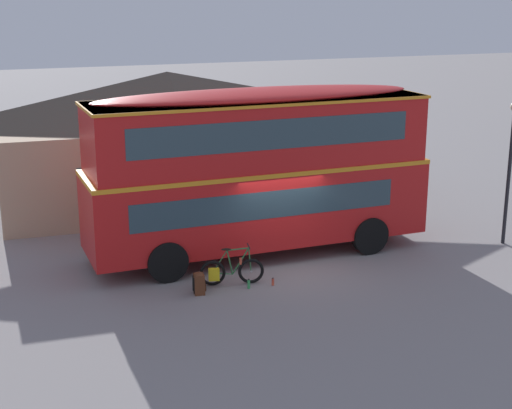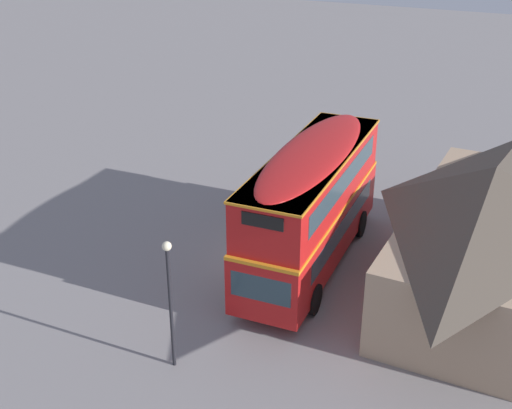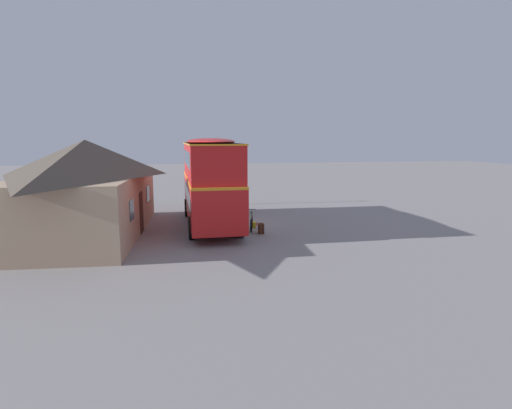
{
  "view_description": "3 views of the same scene",
  "coord_description": "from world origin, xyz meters",
  "px_view_note": "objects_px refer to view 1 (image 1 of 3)",
  "views": [
    {
      "loc": [
        -7.77,
        -18.53,
        7.39
      ],
      "look_at": [
        -1.12,
        -1.08,
        2.16
      ],
      "focal_mm": 53.76,
      "sensor_mm": 36.0,
      "label": 1
    },
    {
      "loc": [
        21.02,
        8.26,
        13.34
      ],
      "look_at": [
        -0.12,
        -1.03,
        2.16
      ],
      "focal_mm": 47.01,
      "sensor_mm": 36.0,
      "label": 2
    },
    {
      "loc": [
        -22.98,
        2.86,
        4.72
      ],
      "look_at": [
        -2.14,
        -1.01,
        1.42
      ],
      "focal_mm": 29.36,
      "sensor_mm": 36.0,
      "label": 3
    }
  ],
  "objects_px": {
    "touring_bicycle": "(230,271)",
    "backpack_on_ground": "(199,283)",
    "water_bottle_red_squeeze": "(273,282)",
    "street_lamp": "(511,157)",
    "double_decker_bus": "(258,165)",
    "water_bottle_green_metal": "(249,284)"
  },
  "relations": [
    {
      "from": "double_decker_bus",
      "to": "water_bottle_red_squeeze",
      "type": "height_order",
      "value": "double_decker_bus"
    },
    {
      "from": "water_bottle_red_squeeze",
      "to": "street_lamp",
      "type": "xyz_separation_m",
      "value": [
        7.83,
        0.72,
        2.58
      ]
    },
    {
      "from": "touring_bicycle",
      "to": "water_bottle_red_squeeze",
      "type": "distance_m",
      "value": 1.16
    },
    {
      "from": "water_bottle_red_squeeze",
      "to": "street_lamp",
      "type": "relative_size",
      "value": 0.05
    },
    {
      "from": "water_bottle_green_metal",
      "to": "street_lamp",
      "type": "height_order",
      "value": "street_lamp"
    },
    {
      "from": "double_decker_bus",
      "to": "touring_bicycle",
      "type": "distance_m",
      "value": 3.42
    },
    {
      "from": "backpack_on_ground",
      "to": "water_bottle_red_squeeze",
      "type": "xyz_separation_m",
      "value": [
        1.95,
        -0.14,
        -0.2
      ]
    },
    {
      "from": "double_decker_bus",
      "to": "water_bottle_green_metal",
      "type": "xyz_separation_m",
      "value": [
        -1.19,
        -2.45,
        -2.52
      ]
    },
    {
      "from": "water_bottle_red_squeeze",
      "to": "street_lamp",
      "type": "height_order",
      "value": "street_lamp"
    },
    {
      "from": "touring_bicycle",
      "to": "water_bottle_red_squeeze",
      "type": "bearing_deg",
      "value": -23.07
    },
    {
      "from": "street_lamp",
      "to": "water_bottle_red_squeeze",
      "type": "bearing_deg",
      "value": -174.77
    },
    {
      "from": "touring_bicycle",
      "to": "backpack_on_ground",
      "type": "height_order",
      "value": "touring_bicycle"
    },
    {
      "from": "double_decker_bus",
      "to": "water_bottle_green_metal",
      "type": "distance_m",
      "value": 3.71
    },
    {
      "from": "touring_bicycle",
      "to": "water_bottle_green_metal",
      "type": "xyz_separation_m",
      "value": [
        0.37,
        -0.42,
        -0.25
      ]
    },
    {
      "from": "double_decker_bus",
      "to": "touring_bicycle",
      "type": "bearing_deg",
      "value": -127.66
    },
    {
      "from": "backpack_on_ground",
      "to": "touring_bicycle",
      "type": "bearing_deg",
      "value": 18.26
    },
    {
      "from": "water_bottle_red_squeeze",
      "to": "touring_bicycle",
      "type": "bearing_deg",
      "value": 156.93
    },
    {
      "from": "backpack_on_ground",
      "to": "water_bottle_red_squeeze",
      "type": "distance_m",
      "value": 1.97
    },
    {
      "from": "double_decker_bus",
      "to": "touring_bicycle",
      "type": "xyz_separation_m",
      "value": [
        -1.57,
        -2.03,
        -2.27
      ]
    },
    {
      "from": "water_bottle_green_metal",
      "to": "backpack_on_ground",
      "type": "bearing_deg",
      "value": 174.73
    },
    {
      "from": "water_bottle_red_squeeze",
      "to": "backpack_on_ground",
      "type": "bearing_deg",
      "value": 176.0
    },
    {
      "from": "touring_bicycle",
      "to": "double_decker_bus",
      "type": "bearing_deg",
      "value": 52.34
    }
  ]
}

